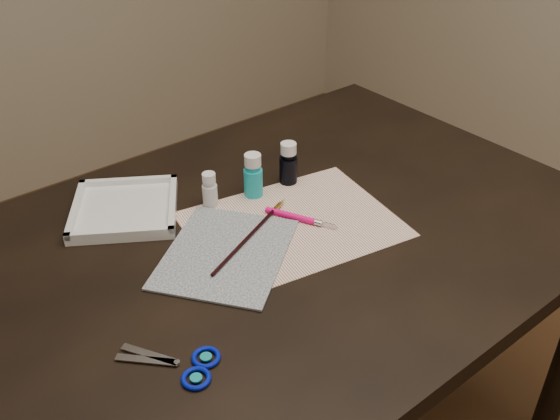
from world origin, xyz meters
TOP-DOWN VIEW (x-y plane):
  - table at (0.00, 0.00)m, footprint 1.30×0.90m
  - paper at (0.03, 0.00)m, footprint 0.45×0.37m
  - canvas at (-0.13, 0.00)m, footprint 0.35×0.34m
  - paint_bottle_white at (-0.05, 0.16)m, footprint 0.03×0.03m
  - paint_bottle_cyan at (0.04, 0.14)m, footprint 0.05×0.05m
  - paint_bottle_navy at (0.13, 0.13)m, footprint 0.05×0.05m
  - paintbrush at (-0.06, 0.02)m, footprint 0.27×0.12m
  - craft_knife at (0.05, -0.00)m, footprint 0.08×0.15m
  - scissors at (-0.35, -0.16)m, footprint 0.19×0.19m
  - palette_tray at (-0.21, 0.25)m, footprint 0.29×0.29m

SIDE VIEW (x-z plane):
  - table at x=0.00m, z-range 0.00..0.75m
  - paper at x=0.03m, z-range 0.75..0.75m
  - canvas at x=-0.13m, z-range 0.75..0.76m
  - scissors at x=-0.35m, z-range 0.75..0.76m
  - craft_knife at x=0.05m, z-range 0.75..0.76m
  - paintbrush at x=-0.06m, z-range 0.76..0.76m
  - palette_tray at x=-0.21m, z-range 0.75..0.78m
  - paint_bottle_white at x=-0.05m, z-range 0.75..0.83m
  - paint_bottle_navy at x=0.13m, z-range 0.75..0.85m
  - paint_bottle_cyan at x=0.04m, z-range 0.75..0.85m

